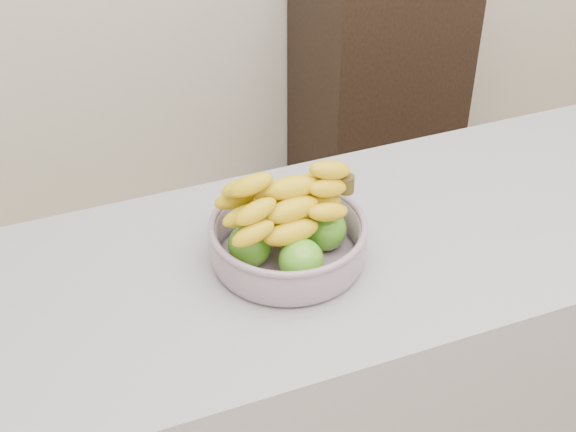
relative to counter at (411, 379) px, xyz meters
name	(u,v)px	position (x,y,z in m)	size (l,w,h in m)	color
counter	(411,379)	(0.00, 0.00, 0.00)	(2.00, 0.60, 0.90)	#A09FA8
cabinet	(377,89)	(0.55, 1.27, 0.03)	(0.54, 0.43, 0.97)	black
fruit_bowl	(288,235)	(-0.31, 0.00, 0.51)	(0.29, 0.29, 0.18)	#A8B9CA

